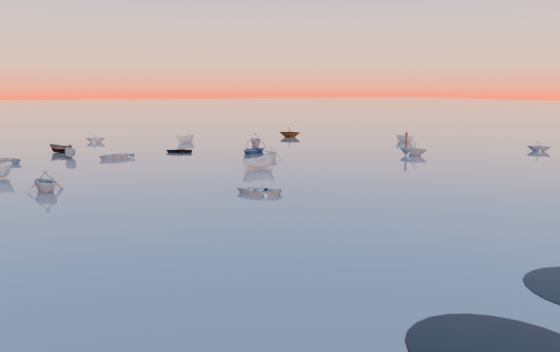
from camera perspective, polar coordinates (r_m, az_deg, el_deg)
ground at (r=114.90m, az=-16.82°, el=4.48°), size 600.00×600.00×0.00m
mud_lobes at (r=21.29m, az=23.81°, el=-15.91°), size 140.00×6.00×0.07m
moored_fleet at (r=68.79m, az=-11.65°, el=1.73°), size 124.00×58.00×1.20m
boat_near_center at (r=59.37m, az=-2.23°, el=0.74°), size 2.39×4.30×1.41m
boat_near_right at (r=73.37m, az=13.76°, el=2.12°), size 4.15×3.52×1.34m
channel_marker at (r=77.33m, az=13.05°, el=3.36°), size 0.82×0.82×2.92m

